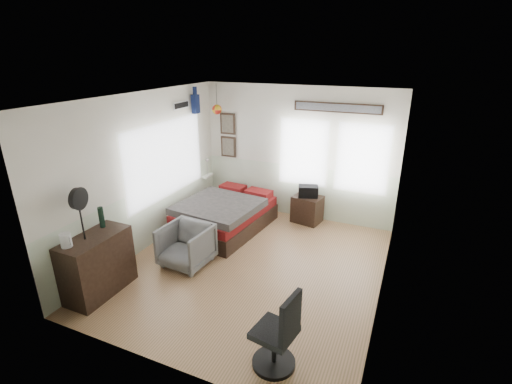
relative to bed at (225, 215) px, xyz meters
The scene contains 12 objects.
ground_plane 1.52m from the bed, 45.13° to the right, with size 4.00×4.50×0.01m, color olive.
room_shell 1.85m from the bed, 41.73° to the right, with size 4.02×4.52×2.71m.
wall_decor 2.02m from the bed, 93.49° to the left, with size 3.55×1.32×1.44m.
bed is the anchor object (origin of this frame).
dresser 2.64m from the bed, 105.19° to the right, with size 0.48×1.00×0.90m, color black.
armchair 1.41m from the bed, 88.38° to the right, with size 0.73×0.75×0.69m, color slate.
nightstand 1.69m from the bed, 34.95° to the left, with size 0.55×0.44×0.55m, color black.
task_chair 3.55m from the bed, 52.48° to the right, with size 0.50×0.50×0.98m.
kettle 3.08m from the bed, 105.11° to the right, with size 0.17×0.14×0.19m.
bottle 2.51m from the bed, 109.30° to the right, with size 0.08×0.08×0.31m, color black.
stand_fan 2.98m from the bed, 105.27° to the right, with size 0.13×0.31×0.75m.
black_bag 1.73m from the bed, 34.95° to the left, with size 0.39×0.25×0.23m, color black.
Camera 1 is at (2.16, -4.77, 3.31)m, focal length 26.00 mm.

